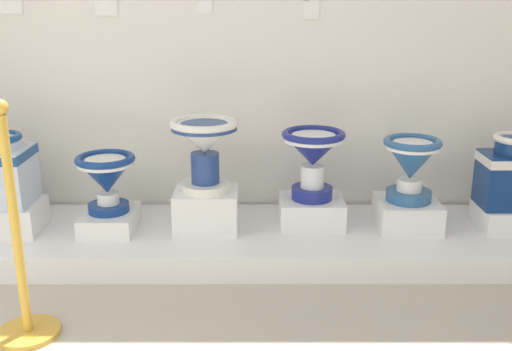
{
  "coord_description": "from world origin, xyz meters",
  "views": [
    {
      "loc": [
        1.99,
        -0.58,
        1.44
      ],
      "look_at": [
        1.99,
        2.61,
        0.46
      ],
      "focal_mm": 42.24,
      "sensor_mm": 36.0,
      "label": 1
    }
  ],
  "objects_px": {
    "info_placard_first": "(11,3)",
    "stanchion_post_near_left": "(21,273)",
    "antique_toilet_central_ornate": "(106,175)",
    "plinth_block_rightmost": "(206,210)",
    "plinth_block_central_ornate": "(110,220)",
    "info_placard_fourth": "(311,6)",
    "plinth_block_slender_white": "(407,213)",
    "antique_toilet_slender_white": "(411,162)",
    "info_placard_second": "(106,5)",
    "plinth_block_pale_glazed": "(311,211)",
    "antique_toilet_pale_glazed": "(313,153)",
    "info_placard_third": "(204,3)",
    "plinth_block_broad_patterned": "(506,217)",
    "antique_toilet_broad_patterned": "(512,171)",
    "antique_toilet_rightmost": "(205,142)",
    "plinth_block_squat_floral": "(6,217)"
  },
  "relations": [
    {
      "from": "plinth_block_broad_patterned",
      "to": "antique_toilet_broad_patterned",
      "type": "relative_size",
      "value": 0.77
    },
    {
      "from": "plinth_block_broad_patterned",
      "to": "info_placard_first",
      "type": "distance_m",
      "value": 3.11
    },
    {
      "from": "plinth_block_broad_patterned",
      "to": "stanchion_post_near_left",
      "type": "height_order",
      "value": "stanchion_post_near_left"
    },
    {
      "from": "antique_toilet_pale_glazed",
      "to": "plinth_block_broad_patterned",
      "type": "relative_size",
      "value": 1.25
    },
    {
      "from": "plinth_block_central_ornate",
      "to": "antique_toilet_broad_patterned",
      "type": "height_order",
      "value": "antique_toilet_broad_patterned"
    },
    {
      "from": "antique_toilet_pale_glazed",
      "to": "info_placard_fourth",
      "type": "distance_m",
      "value": 0.86
    },
    {
      "from": "antique_toilet_central_ornate",
      "to": "plinth_block_slender_white",
      "type": "height_order",
      "value": "antique_toilet_central_ornate"
    },
    {
      "from": "plinth_block_pale_glazed",
      "to": "info_placard_second",
      "type": "xyz_separation_m",
      "value": [
        -1.19,
        0.34,
        1.15
      ]
    },
    {
      "from": "plinth_block_central_ornate",
      "to": "stanchion_post_near_left",
      "type": "relative_size",
      "value": 0.35
    },
    {
      "from": "antique_toilet_pale_glazed",
      "to": "info_placard_second",
      "type": "relative_size",
      "value": 3.05
    },
    {
      "from": "plinth_block_squat_floral",
      "to": "stanchion_post_near_left",
      "type": "xyz_separation_m",
      "value": [
        0.41,
        -0.85,
        0.07
      ]
    },
    {
      "from": "antique_toilet_slender_white",
      "to": "plinth_block_slender_white",
      "type": "bearing_deg",
      "value": 180.0
    },
    {
      "from": "antique_toilet_central_ornate",
      "to": "stanchion_post_near_left",
      "type": "bearing_deg",
      "value": -100.56
    },
    {
      "from": "antique_toilet_rightmost",
      "to": "plinth_block_pale_glazed",
      "type": "distance_m",
      "value": 0.75
    },
    {
      "from": "plinth_block_central_ornate",
      "to": "antique_toilet_rightmost",
      "type": "distance_m",
      "value": 0.71
    },
    {
      "from": "plinth_block_central_ornate",
      "to": "antique_toilet_central_ornate",
      "type": "distance_m",
      "value": 0.27
    },
    {
      "from": "antique_toilet_central_ornate",
      "to": "plinth_block_rightmost",
      "type": "relative_size",
      "value": 0.93
    },
    {
      "from": "plinth_block_central_ornate",
      "to": "plinth_block_slender_white",
      "type": "height_order",
      "value": "plinth_block_slender_white"
    },
    {
      "from": "antique_toilet_slender_white",
      "to": "info_placard_first",
      "type": "distance_m",
      "value": 2.47
    },
    {
      "from": "plinth_block_rightmost",
      "to": "plinth_block_slender_white",
      "type": "bearing_deg",
      "value": 1.99
    },
    {
      "from": "antique_toilet_broad_patterned",
      "to": "plinth_block_squat_floral",
      "type": "bearing_deg",
      "value": -178.89
    },
    {
      "from": "antique_toilet_central_ornate",
      "to": "antique_toilet_slender_white",
      "type": "height_order",
      "value": "antique_toilet_slender_white"
    },
    {
      "from": "antique_toilet_rightmost",
      "to": "antique_toilet_pale_glazed",
      "type": "xyz_separation_m",
      "value": [
        0.6,
        0.08,
        -0.08
      ]
    },
    {
      "from": "plinth_block_slender_white",
      "to": "info_placard_first",
      "type": "xyz_separation_m",
      "value": [
        -2.29,
        0.39,
        1.15
      ]
    },
    {
      "from": "plinth_block_pale_glazed",
      "to": "info_placard_fourth",
      "type": "xyz_separation_m",
      "value": [
        -0.0,
        0.34,
        1.14
      ]
    },
    {
      "from": "plinth_block_broad_patterned",
      "to": "plinth_block_slender_white",
      "type": "bearing_deg",
      "value": 178.57
    },
    {
      "from": "antique_toilet_slender_white",
      "to": "plinth_block_broad_patterned",
      "type": "xyz_separation_m",
      "value": [
        0.56,
        -0.01,
        -0.32
      ]
    },
    {
      "from": "plinth_block_slender_white",
      "to": "plinth_block_broad_patterned",
      "type": "height_order",
      "value": "plinth_block_slender_white"
    },
    {
      "from": "antique_toilet_rightmost",
      "to": "info_placard_first",
      "type": "height_order",
      "value": "info_placard_first"
    },
    {
      "from": "antique_toilet_broad_patterned",
      "to": "plinth_block_central_ornate",
      "type": "bearing_deg",
      "value": -179.28
    },
    {
      "from": "plinth_block_squat_floral",
      "to": "antique_toilet_rightmost",
      "type": "bearing_deg",
      "value": 1.49
    },
    {
      "from": "plinth_block_central_ornate",
      "to": "plinth_block_rightmost",
      "type": "height_order",
      "value": "plinth_block_rightmost"
    },
    {
      "from": "antique_toilet_central_ornate",
      "to": "antique_toilet_slender_white",
      "type": "distance_m",
      "value": 1.7
    },
    {
      "from": "antique_toilet_central_ornate",
      "to": "info_placard_fourth",
      "type": "bearing_deg",
      "value": 20.49
    },
    {
      "from": "info_placard_first",
      "to": "stanchion_post_near_left",
      "type": "distance_m",
      "value": 1.75
    },
    {
      "from": "info_placard_second",
      "to": "plinth_block_pale_glazed",
      "type": "bearing_deg",
      "value": -16.04
    },
    {
      "from": "plinth_block_central_ornate",
      "to": "info_placard_second",
      "type": "bearing_deg",
      "value": 95.21
    },
    {
      "from": "plinth_block_slender_white",
      "to": "stanchion_post_near_left",
      "type": "bearing_deg",
      "value": -153.7
    },
    {
      "from": "plinth_block_slender_white",
      "to": "info_placard_third",
      "type": "xyz_separation_m",
      "value": [
        -1.17,
        0.39,
        1.16
      ]
    },
    {
      "from": "antique_toilet_slender_white",
      "to": "plinth_block_broad_patterned",
      "type": "height_order",
      "value": "antique_toilet_slender_white"
    },
    {
      "from": "antique_toilet_slender_white",
      "to": "info_placard_third",
      "type": "xyz_separation_m",
      "value": [
        -1.17,
        0.39,
        0.85
      ]
    },
    {
      "from": "plinth_block_rightmost",
      "to": "plinth_block_pale_glazed",
      "type": "distance_m",
      "value": 0.61
    },
    {
      "from": "plinth_block_squat_floral",
      "to": "plinth_block_pale_glazed",
      "type": "distance_m",
      "value": 1.74
    },
    {
      "from": "antique_toilet_rightmost",
      "to": "info_placard_first",
      "type": "relative_size",
      "value": 3.09
    },
    {
      "from": "antique_toilet_pale_glazed",
      "to": "info_placard_third",
      "type": "relative_size",
      "value": 3.52
    },
    {
      "from": "info_placard_second",
      "to": "info_placard_third",
      "type": "distance_m",
      "value": 0.57
    },
    {
      "from": "plinth_block_squat_floral",
      "to": "info_placard_third",
      "type": "height_order",
      "value": "info_placard_third"
    },
    {
      "from": "antique_toilet_central_ornate",
      "to": "plinth_block_rightmost",
      "type": "height_order",
      "value": "antique_toilet_central_ornate"
    },
    {
      "from": "info_placard_third",
      "to": "stanchion_post_near_left",
      "type": "height_order",
      "value": "info_placard_third"
    },
    {
      "from": "plinth_block_central_ornate",
      "to": "info_placard_fourth",
      "type": "relative_size",
      "value": 2.48
    }
  ]
}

